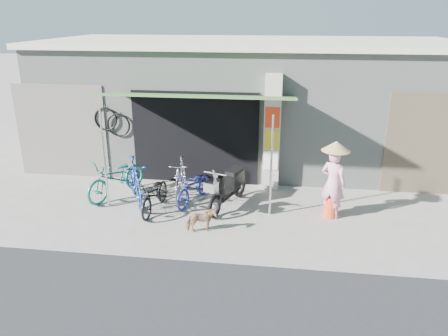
# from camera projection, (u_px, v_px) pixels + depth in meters

# --- Properties ---
(ground) EXTENTS (80.00, 80.00, 0.00)m
(ground) POSITION_uv_depth(u_px,v_px,m) (227.00, 227.00, 9.54)
(ground) COLOR gray
(ground) RESTS_ON ground
(bicycle_shop) EXTENTS (12.30, 5.30, 3.66)m
(bicycle_shop) POSITION_uv_depth(u_px,v_px,m) (248.00, 100.00, 13.68)
(bicycle_shop) COLOR gray
(bicycle_shop) RESTS_ON ground
(shop_pillar) EXTENTS (0.42, 0.44, 3.00)m
(shop_pillar) POSITION_uv_depth(u_px,v_px,m) (272.00, 133.00, 11.22)
(shop_pillar) COLOR #BCB2A1
(shop_pillar) RESTS_ON ground
(awning) EXTENTS (4.60, 1.88, 2.72)m
(awning) POSITION_uv_depth(u_px,v_px,m) (198.00, 98.00, 10.34)
(awning) COLOR #335B29
(awning) RESTS_ON ground
(neighbour_right) EXTENTS (2.60, 0.06, 2.60)m
(neighbour_right) POSITION_uv_depth(u_px,v_px,m) (439.00, 145.00, 10.88)
(neighbour_right) COLOR brown
(neighbour_right) RESTS_ON ground
(neighbour_left) EXTENTS (2.60, 0.06, 2.60)m
(neighbour_left) POSITION_uv_depth(u_px,v_px,m) (62.00, 131.00, 12.17)
(neighbour_left) COLOR #6B665B
(neighbour_left) RESTS_ON ground
(bike_teal) EXTENTS (1.39, 2.04, 1.01)m
(bike_teal) POSITION_uv_depth(u_px,v_px,m) (117.00, 178.00, 10.96)
(bike_teal) COLOR #186E5B
(bike_teal) RESTS_ON ground
(bike_blue) EXTENTS (1.30, 1.87, 1.10)m
(bike_blue) POSITION_uv_depth(u_px,v_px,m) (135.00, 181.00, 10.58)
(bike_blue) COLOR navy
(bike_blue) RESTS_ON ground
(bike_black) EXTENTS (0.67, 1.62, 0.83)m
(bike_black) POSITION_uv_depth(u_px,v_px,m) (155.00, 194.00, 10.17)
(bike_black) COLOR black
(bike_black) RESTS_ON ground
(bike_silver) EXTENTS (0.57, 1.63, 0.96)m
(bike_silver) POSITION_uv_depth(u_px,v_px,m) (181.00, 178.00, 11.03)
(bike_silver) COLOR #ACABB0
(bike_silver) RESTS_ON ground
(bike_navy) EXTENTS (0.99, 1.64, 0.81)m
(bike_navy) POSITION_uv_depth(u_px,v_px,m) (194.00, 187.00, 10.64)
(bike_navy) COLOR navy
(bike_navy) RESTS_ON ground
(street_dog) EXTENTS (0.70, 0.49, 0.54)m
(street_dog) POSITION_uv_depth(u_px,v_px,m) (201.00, 220.00, 9.22)
(street_dog) COLOR #978150
(street_dog) RESTS_ON ground
(moped) EXTENTS (0.83, 1.85, 1.08)m
(moped) POSITION_uv_depth(u_px,v_px,m) (229.00, 187.00, 10.41)
(moped) COLOR black
(moped) RESTS_ON ground
(nun) EXTENTS (0.70, 0.64, 1.79)m
(nun) POSITION_uv_depth(u_px,v_px,m) (333.00, 180.00, 9.75)
(nun) COLOR pink
(nun) RESTS_ON ground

